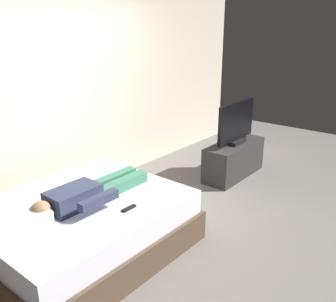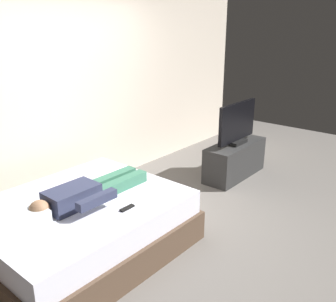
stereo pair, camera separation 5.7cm
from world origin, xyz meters
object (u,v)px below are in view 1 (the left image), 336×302
(pillow, at_px, (16,222))
(tv, at_px, (236,124))
(tv_stand, at_px, (234,159))
(remote, at_px, (129,208))
(person, at_px, (86,194))
(bed, at_px, (83,227))

(pillow, relative_size, tv, 0.55)
(pillow, xyz_separation_m, tv_stand, (3.23, -0.17, -0.35))
(tv, bearing_deg, pillow, 176.90)
(remote, height_order, tv_stand, remote)
(remote, bearing_deg, person, 110.47)
(remote, bearing_deg, tv, 6.82)
(pillow, height_order, remote, pillow)
(bed, xyz_separation_m, tv, (2.59, -0.17, 0.52))
(tv_stand, bearing_deg, remote, -173.18)
(bed, height_order, person, person)
(remote, bearing_deg, tv_stand, 6.82)
(bed, bearing_deg, tv_stand, -3.85)
(tv, bearing_deg, bed, 176.15)
(tv_stand, bearing_deg, pillow, 176.90)
(pillow, relative_size, person, 0.38)
(bed, relative_size, tv, 2.17)
(bed, height_order, remote, remote)
(bed, xyz_separation_m, pillow, (-0.63, -0.00, 0.34))
(person, distance_m, remote, 0.44)
(tv, bearing_deg, person, 177.40)
(person, bearing_deg, pillow, 174.97)
(bed, bearing_deg, pillow, -180.00)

